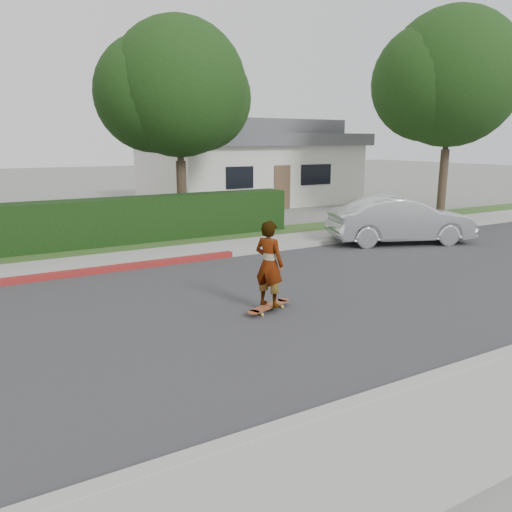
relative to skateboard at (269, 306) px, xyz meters
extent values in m
plane|color=slate|center=(0.49, 0.45, -0.10)|extent=(120.00, 120.00, 0.00)
cube|color=#2D2D30|center=(0.49, 0.45, -0.10)|extent=(60.00, 8.00, 0.01)
cube|color=#9E9E99|center=(0.49, -3.65, -0.03)|extent=(60.00, 0.20, 0.15)
cube|color=gray|center=(0.49, -4.55, -0.04)|extent=(60.00, 1.60, 0.12)
cube|color=#9E9E99|center=(0.49, 4.55, -0.03)|extent=(60.00, 0.20, 0.15)
cube|color=gray|center=(0.49, 5.45, -0.04)|extent=(60.00, 1.60, 0.12)
cube|color=#2D4C1E|center=(0.49, 7.05, -0.05)|extent=(60.00, 1.60, 0.10)
cube|color=black|center=(-2.51, 7.65, 0.65)|extent=(15.00, 1.00, 1.50)
cylinder|color=#33261C|center=(1.99, 9.45, 1.16)|extent=(0.36, 0.36, 2.52)
cylinder|color=#33261C|center=(1.99, 9.45, 3.05)|extent=(0.24, 0.24, 2.10)
sphere|color=black|center=(1.99, 9.45, 4.94)|extent=(4.80, 4.80, 4.80)
sphere|color=black|center=(1.19, 9.85, 4.74)|extent=(4.08, 4.08, 4.08)
sphere|color=black|center=(2.89, 9.75, 4.64)|extent=(3.84, 3.84, 3.84)
cylinder|color=#33261C|center=(12.99, 6.95, 1.34)|extent=(0.36, 0.36, 2.88)
cylinder|color=#33261C|center=(12.99, 6.95, 3.50)|extent=(0.24, 0.24, 2.40)
sphere|color=black|center=(12.99, 6.95, 5.66)|extent=(5.60, 5.60, 5.60)
sphere|color=black|center=(12.19, 7.35, 5.46)|extent=(4.76, 4.76, 4.76)
sphere|color=black|center=(13.89, 7.25, 5.36)|extent=(4.48, 4.48, 4.48)
cube|color=beige|center=(8.49, 16.45, 1.40)|extent=(10.00, 8.00, 3.00)
cube|color=#4C4C51|center=(8.49, 16.45, 3.20)|extent=(10.60, 8.60, 0.60)
cube|color=#4C4C51|center=(8.49, 16.45, 3.80)|extent=(8.40, 6.40, 0.80)
cube|color=black|center=(5.99, 12.43, 1.50)|extent=(1.40, 0.06, 1.00)
cube|color=black|center=(10.29, 12.43, 1.50)|extent=(1.80, 0.06, 1.00)
cube|color=brown|center=(8.29, 12.43, 0.95)|extent=(0.90, 0.06, 2.10)
cylinder|color=gold|center=(-0.26, -0.19, -0.06)|extent=(0.07, 0.06, 0.06)
cylinder|color=gold|center=(-0.32, -0.03, -0.06)|extent=(0.07, 0.06, 0.06)
cylinder|color=gold|center=(0.32, 0.03, -0.06)|extent=(0.07, 0.06, 0.06)
cylinder|color=gold|center=(0.26, 0.19, -0.06)|extent=(0.07, 0.06, 0.06)
cube|color=silver|center=(-0.29, -0.11, -0.02)|extent=(0.11, 0.19, 0.03)
cube|color=silver|center=(0.29, 0.11, -0.02)|extent=(0.11, 0.19, 0.03)
cube|color=maroon|center=(0.00, 0.00, 0.01)|extent=(0.95, 0.53, 0.02)
cylinder|color=maroon|center=(-0.44, -0.16, 0.01)|extent=(0.29, 0.29, 0.02)
cylinder|color=maroon|center=(0.44, 0.16, 0.01)|extent=(0.29, 0.29, 0.02)
imported|color=white|center=(0.00, 0.00, 0.84)|extent=(0.61, 0.71, 1.66)
imported|color=silver|center=(7.13, 3.60, 0.65)|extent=(4.81, 3.14, 1.50)
camera|label=1|loc=(-4.78, -7.82, 3.11)|focal=35.00mm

